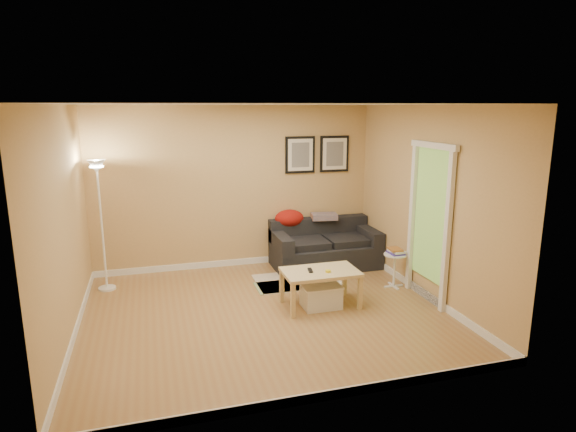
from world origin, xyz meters
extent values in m
plane|color=olive|center=(0.00, 0.00, 0.00)|extent=(4.50, 4.50, 0.00)
plane|color=white|center=(0.00, 0.00, 2.60)|extent=(4.50, 4.50, 0.00)
plane|color=tan|center=(0.00, 2.00, 1.30)|extent=(4.50, 0.00, 4.50)
plane|color=tan|center=(0.00, -2.00, 1.30)|extent=(4.50, 0.00, 4.50)
plane|color=tan|center=(-2.25, 0.00, 1.30)|extent=(0.00, 4.00, 4.00)
plane|color=tan|center=(2.25, 0.00, 1.30)|extent=(0.00, 4.00, 4.00)
cube|color=white|center=(0.00, 1.99, 0.05)|extent=(4.50, 0.02, 0.10)
cube|color=white|center=(0.00, -1.99, 0.05)|extent=(4.50, 0.02, 0.10)
cube|color=white|center=(-2.24, 0.00, 0.05)|extent=(0.02, 4.00, 0.10)
cube|color=white|center=(2.24, 0.00, 0.05)|extent=(0.02, 4.00, 0.10)
cube|color=beige|center=(0.74, 0.99, 0.01)|extent=(1.25, 0.85, 0.01)
cube|color=#668C4C|center=(0.42, 0.83, 0.01)|extent=(0.70, 0.50, 0.01)
cube|color=black|center=(0.62, 0.04, 0.50)|extent=(0.08, 0.17, 0.02)
cylinder|color=yellow|center=(0.82, -0.07, 0.50)|extent=(0.07, 0.07, 0.03)
camera|label=1|loc=(-1.31, -5.62, 2.58)|focal=30.24mm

